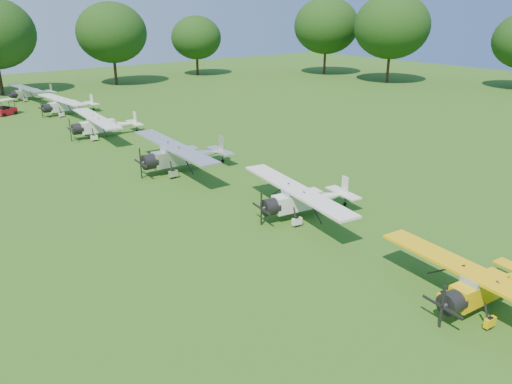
# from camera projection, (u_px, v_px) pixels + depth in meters

# --- Properties ---
(ground) EXTENTS (160.00, 160.00, 0.00)m
(ground) POSITION_uv_depth(u_px,v_px,m) (284.00, 222.00, 28.50)
(ground) COLOR #1E4C13
(ground) RESTS_ON ground
(tree_belt) EXTENTS (137.36, 130.27, 14.52)m
(tree_belt) POSITION_uv_depth(u_px,v_px,m) (333.00, 74.00, 27.87)
(tree_belt) COLOR black
(tree_belt) RESTS_ON ground
(aircraft_2) EXTENTS (5.84, 9.30, 1.83)m
(aircraft_2) POSITION_uv_depth(u_px,v_px,m) (486.00, 284.00, 20.18)
(aircraft_2) COLOR #DCAE09
(aircraft_2) RESTS_ON ground
(aircraft_3) EXTENTS (6.32, 10.00, 1.96)m
(aircraft_3) POSITION_uv_depth(u_px,v_px,m) (304.00, 197.00, 29.07)
(aircraft_3) COLOR silver
(aircraft_3) RESTS_ON ground
(aircraft_4) EXTENTS (7.12, 11.34, 2.23)m
(aircraft_4) POSITION_uv_depth(u_px,v_px,m) (182.00, 154.00, 37.04)
(aircraft_4) COLOR silver
(aircraft_4) RESTS_ON ground
(aircraft_5) EXTENTS (6.60, 10.53, 2.07)m
(aircraft_5) POSITION_uv_depth(u_px,v_px,m) (103.00, 124.00, 46.75)
(aircraft_5) COLOR silver
(aircraft_5) RESTS_ON ground
(aircraft_6) EXTENTS (6.31, 10.05, 1.98)m
(aircraft_6) POSITION_uv_depth(u_px,v_px,m) (67.00, 104.00, 56.43)
(aircraft_6) COLOR silver
(aircraft_6) RESTS_ON ground
(aircraft_7) EXTENTS (5.82, 9.26, 1.82)m
(aircraft_7) POSITION_uv_depth(u_px,v_px,m) (30.00, 92.00, 65.15)
(aircraft_7) COLOR silver
(aircraft_7) RESTS_ON ground
(golf_cart) EXTENTS (2.35, 1.88, 1.76)m
(golf_cart) POSITION_uv_depth(u_px,v_px,m) (6.00, 110.00, 56.12)
(golf_cart) COLOR #B10C19
(golf_cart) RESTS_ON ground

